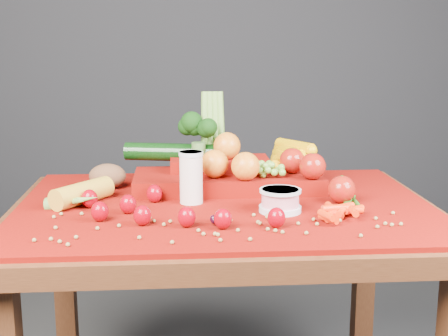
{
  "coord_description": "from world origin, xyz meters",
  "views": [
    {
      "loc": [
        -0.11,
        -1.55,
        1.18
      ],
      "look_at": [
        0.0,
        0.02,
        0.85
      ],
      "focal_mm": 50.0,
      "sensor_mm": 36.0,
      "label": 1
    }
  ],
  "objects": [
    {
      "name": "baby_carrot_pile",
      "position": [
        0.26,
        -0.17,
        0.78
      ],
      "size": [
        0.17,
        0.17,
        0.03
      ],
      "primitive_type": null,
      "color": "red",
      "rests_on": "red_cloth"
    },
    {
      "name": "strawberry_scatter",
      "position": [
        -0.16,
        -0.13,
        0.79
      ],
      "size": [
        0.48,
        0.28,
        0.05
      ],
      "color": "#8F000B",
      "rests_on": "red_cloth"
    },
    {
      "name": "yogurt_bowl",
      "position": [
        0.13,
        -0.09,
        0.79
      ],
      "size": [
        0.1,
        0.1,
        0.06
      ],
      "rotation": [
        0.0,
        0.0,
        0.25
      ],
      "color": "silver",
      "rests_on": "red_cloth"
    },
    {
      "name": "produce_mound",
      "position": [
        0.04,
        0.16,
        0.82
      ],
      "size": [
        0.61,
        0.36,
        0.27
      ],
      "color": "#710A03",
      "rests_on": "red_cloth"
    },
    {
      "name": "green_bean_pile",
      "position": [
        0.32,
        -0.01,
        0.77
      ],
      "size": [
        0.14,
        0.12,
        0.01
      ],
      "primitive_type": null,
      "color": "#2A5A14",
      "rests_on": "red_cloth"
    },
    {
      "name": "milk_glass",
      "position": [
        -0.09,
        0.01,
        0.83
      ],
      "size": [
        0.06,
        0.06,
        0.13
      ],
      "rotation": [
        0.0,
        0.0,
        -0.35
      ],
      "color": "silver",
      "rests_on": "red_cloth"
    },
    {
      "name": "soybean_scatter",
      "position": [
        0.0,
        -0.2,
        0.77
      ],
      "size": [
        0.84,
        0.24,
        0.01
      ],
      "primitive_type": null,
      "color": "olive",
      "rests_on": "red_cloth"
    },
    {
      "name": "red_cloth",
      "position": [
        0.0,
        0.0,
        0.76
      ],
      "size": [
        1.05,
        0.75,
        0.01
      ],
      "primitive_type": "cube",
      "color": "#710A03",
      "rests_on": "table"
    },
    {
      "name": "dark_grape_cluster",
      "position": [
        -0.02,
        -0.18,
        0.78
      ],
      "size": [
        0.06,
        0.05,
        0.03
      ],
      "primitive_type": null,
      "color": "black",
      "rests_on": "red_cloth"
    },
    {
      "name": "potato",
      "position": [
        -0.32,
        0.18,
        0.8
      ],
      "size": [
        0.1,
        0.08,
        0.07
      ],
      "primitive_type": "ellipsoid",
      "color": "brown",
      "rests_on": "red_cloth"
    },
    {
      "name": "table",
      "position": [
        0.0,
        0.0,
        0.66
      ],
      "size": [
        1.1,
        0.8,
        0.75
      ],
      "color": "#35180C",
      "rests_on": "ground"
    },
    {
      "name": "corn_ear",
      "position": [
        -0.37,
        -0.01,
        0.78
      ],
      "size": [
        0.25,
        0.26,
        0.06
      ],
      "rotation": [
        0.0,
        0.0,
        0.93
      ],
      "color": "gold",
      "rests_on": "red_cloth"
    }
  ]
}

